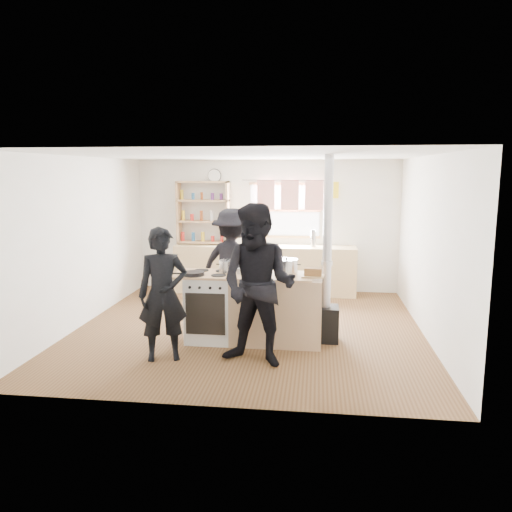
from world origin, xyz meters
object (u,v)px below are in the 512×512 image
Objects in this scene: stockpot_counter at (286,267)px; bread_board at (313,273)px; person_far at (232,264)px; person_near_right at (258,286)px; skillet_greens at (194,273)px; stockpot_stove at (228,266)px; roast_tray at (252,271)px; cooking_island at (254,308)px; thermos at (313,239)px; flue_heater at (326,294)px; person_near_left at (163,294)px.

stockpot_counter is 0.39m from bread_board.
stockpot_counter is 1.33m from person_far.
person_near_right reaches higher than bread_board.
stockpot_counter reaches higher than bread_board.
skillet_greens is 1.28× the size of stockpot_stove.
bread_board is at bearing -8.52° from roast_tray.
bread_board is (1.15, -0.17, -0.03)m from stockpot_stove.
cooking_island is 1.03× the size of person_near_right.
stockpot_counter is (1.21, 0.23, 0.07)m from skillet_greens.
thermos reaches higher than skillet_greens.
skillet_greens is at bearing -176.96° from bread_board.
cooking_island is at bearing -11.92° from stockpot_stove.
flue_heater is at bearing 3.10° from stockpot_stove.
thermos is at bearing -105.49° from person_far.
person_near_right is 1.92m from person_far.
person_near_right is (0.52, -0.86, -0.05)m from stockpot_stove.
roast_tray is 1.27m from person_near_left.
roast_tray is 1.05m from flue_heater.
flue_heater is at bearing 10.55° from skillet_greens.
stockpot_stove is 1.08m from person_near_left.
cooking_island is 6.40× the size of stockpot_counter.
person_far is at bearing 113.35° from roast_tray.
flue_heater reaches higher than roast_tray.
thermos is at bearing 94.53° from flue_heater.
roast_tray is at bearing 118.35° from person_near_right.
person_far is (-1.22, -1.74, -0.19)m from thermos.
roast_tray is at bearing 15.46° from skillet_greens.
cooking_island is 0.51m from roast_tray.
roast_tray is 0.20× the size of person_near_right.
thermos is at bearing 73.95° from roast_tray.
thermos reaches higher than bread_board.
person_near_left is 1.17m from person_near_right.
flue_heater reaches higher than skillet_greens.
flue_heater reaches higher than stockpot_counter.
skillet_greens is at bearing -117.47° from thermos.
person_near_right reaches higher than skillet_greens.
person_far reaches higher than skillet_greens.
stockpot_stove reaches higher than cooking_island.
person_near_right is 1.11× the size of person_far.
person_near_right reaches higher than roast_tray.
cooking_island is at bearing 116.61° from person_near_right.
person_far is (-0.62, 1.82, -0.10)m from person_near_right.
roast_tray is at bearing 20.84° from person_near_left.
person_near_right reaches higher than cooking_island.
bread_board is at bearing -22.99° from stockpot_counter.
thermos reaches higher than roast_tray.
flue_heater is 1.69m from person_far.
person_near_right is at bearing 128.36° from person_far.
stockpot_stove is 1.38m from flue_heater.
skillet_greens is 0.16× the size of person_near_right.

